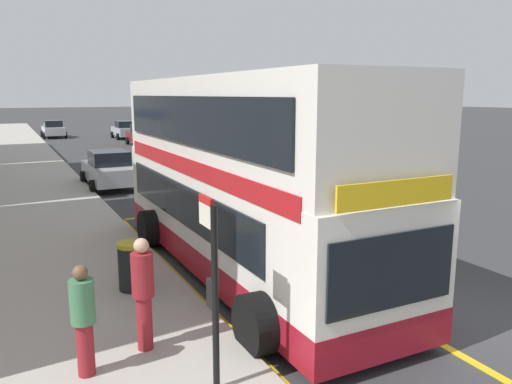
{
  "coord_description": "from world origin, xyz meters",
  "views": [
    {
      "loc": [
        -7.19,
        -5.62,
        4.04
      ],
      "look_at": [
        -2.46,
        3.72,
        1.99
      ],
      "focal_mm": 35.2,
      "sensor_mm": 36.0,
      "label": 1
    }
  ],
  "objects_px": {
    "parked_car_maroon_far": "(143,135)",
    "pedestrian_further_back": "(143,289)",
    "bus_stop_sign": "(213,278)",
    "parked_car_silver_behind": "(53,129)",
    "pedestrian_waiting_near_sign": "(83,317)",
    "litter_bin": "(133,266)",
    "double_decker_bus": "(241,183)",
    "parked_car_silver_distant": "(125,130)",
    "parked_car_silver_ahead": "(109,169)"
  },
  "relations": [
    {
      "from": "parked_car_silver_behind",
      "to": "parked_car_maroon_far",
      "type": "bearing_deg",
      "value": -63.2
    },
    {
      "from": "parked_car_silver_distant",
      "to": "bus_stop_sign",
      "type": "bearing_deg",
      "value": -99.18
    },
    {
      "from": "pedestrian_waiting_near_sign",
      "to": "litter_bin",
      "type": "bearing_deg",
      "value": 64.95
    },
    {
      "from": "double_decker_bus",
      "to": "parked_car_maroon_far",
      "type": "distance_m",
      "value": 30.36
    },
    {
      "from": "double_decker_bus",
      "to": "pedestrian_further_back",
      "type": "distance_m",
      "value": 4.28
    },
    {
      "from": "pedestrian_waiting_near_sign",
      "to": "bus_stop_sign",
      "type": "bearing_deg",
      "value": -35.6
    },
    {
      "from": "parked_car_silver_ahead",
      "to": "pedestrian_further_back",
      "type": "height_order",
      "value": "pedestrian_further_back"
    },
    {
      "from": "pedestrian_waiting_near_sign",
      "to": "pedestrian_further_back",
      "type": "relative_size",
      "value": 0.91
    },
    {
      "from": "parked_car_silver_distant",
      "to": "litter_bin",
      "type": "relative_size",
      "value": 4.28
    },
    {
      "from": "double_decker_bus",
      "to": "parked_car_silver_distant",
      "type": "height_order",
      "value": "double_decker_bus"
    },
    {
      "from": "parked_car_silver_behind",
      "to": "pedestrian_waiting_near_sign",
      "type": "distance_m",
      "value": 44.3
    },
    {
      "from": "pedestrian_further_back",
      "to": "litter_bin",
      "type": "bearing_deg",
      "value": 80.69
    },
    {
      "from": "parked_car_silver_behind",
      "to": "pedestrian_waiting_near_sign",
      "type": "xyz_separation_m",
      "value": [
        -3.61,
        -44.15,
        0.22
      ]
    },
    {
      "from": "double_decker_bus",
      "to": "parked_car_maroon_far",
      "type": "relative_size",
      "value": 2.39
    },
    {
      "from": "bus_stop_sign",
      "to": "pedestrian_further_back",
      "type": "height_order",
      "value": "bus_stop_sign"
    },
    {
      "from": "parked_car_silver_behind",
      "to": "pedestrian_further_back",
      "type": "height_order",
      "value": "pedestrian_further_back"
    },
    {
      "from": "double_decker_bus",
      "to": "pedestrian_waiting_near_sign",
      "type": "relative_size",
      "value": 6.2
    },
    {
      "from": "bus_stop_sign",
      "to": "parked_car_silver_distant",
      "type": "relative_size",
      "value": 0.62
    },
    {
      "from": "bus_stop_sign",
      "to": "parked_car_silver_ahead",
      "type": "height_order",
      "value": "bus_stop_sign"
    },
    {
      "from": "parked_car_maroon_far",
      "to": "pedestrian_further_back",
      "type": "height_order",
      "value": "pedestrian_further_back"
    },
    {
      "from": "double_decker_bus",
      "to": "parked_car_maroon_far",
      "type": "xyz_separation_m",
      "value": [
        5.34,
        29.86,
        -1.26
      ]
    },
    {
      "from": "parked_car_silver_behind",
      "to": "pedestrian_further_back",
      "type": "distance_m",
      "value": 43.88
    },
    {
      "from": "bus_stop_sign",
      "to": "parked_car_silver_behind",
      "type": "bearing_deg",
      "value": 87.33
    },
    {
      "from": "parked_car_silver_distant",
      "to": "pedestrian_further_back",
      "type": "relative_size",
      "value": 2.35
    },
    {
      "from": "bus_stop_sign",
      "to": "parked_car_silver_ahead",
      "type": "distance_m",
      "value": 16.66
    },
    {
      "from": "pedestrian_waiting_near_sign",
      "to": "parked_car_maroon_far",
      "type": "bearing_deg",
      "value": 74.35
    },
    {
      "from": "parked_car_silver_behind",
      "to": "pedestrian_waiting_near_sign",
      "type": "relative_size",
      "value": 2.59
    },
    {
      "from": "parked_car_maroon_far",
      "to": "litter_bin",
      "type": "xyz_separation_m",
      "value": [
        -7.93,
        -30.23,
        -0.17
      ]
    },
    {
      "from": "parked_car_silver_distant",
      "to": "parked_car_maroon_far",
      "type": "bearing_deg",
      "value": -89.52
    },
    {
      "from": "parked_car_silver_behind",
      "to": "parked_car_silver_ahead",
      "type": "bearing_deg",
      "value": -90.98
    },
    {
      "from": "double_decker_bus",
      "to": "parked_car_silver_distant",
      "type": "xyz_separation_m",
      "value": [
        5.49,
        36.82,
        -1.26
      ]
    },
    {
      "from": "pedestrian_further_back",
      "to": "parked_car_silver_behind",
      "type": "bearing_deg",
      "value": 86.5
    },
    {
      "from": "bus_stop_sign",
      "to": "parked_car_silver_behind",
      "type": "xyz_separation_m",
      "value": [
        2.11,
        45.23,
        -0.88
      ]
    },
    {
      "from": "parked_car_silver_distant",
      "to": "pedestrian_waiting_near_sign",
      "type": "relative_size",
      "value": 2.59
    },
    {
      "from": "double_decker_bus",
      "to": "pedestrian_waiting_near_sign",
      "type": "height_order",
      "value": "double_decker_bus"
    },
    {
      "from": "double_decker_bus",
      "to": "parked_car_silver_distant",
      "type": "distance_m",
      "value": 37.25
    },
    {
      "from": "bus_stop_sign",
      "to": "pedestrian_waiting_near_sign",
      "type": "xyz_separation_m",
      "value": [
        -1.5,
        1.08,
        -0.66
      ]
    },
    {
      "from": "double_decker_bus",
      "to": "parked_car_silver_ahead",
      "type": "height_order",
      "value": "double_decker_bus"
    },
    {
      "from": "double_decker_bus",
      "to": "parked_car_silver_behind",
      "type": "bearing_deg",
      "value": 90.46
    },
    {
      "from": "parked_car_maroon_far",
      "to": "parked_car_silver_behind",
      "type": "relative_size",
      "value": 1.0
    },
    {
      "from": "bus_stop_sign",
      "to": "pedestrian_waiting_near_sign",
      "type": "height_order",
      "value": "bus_stop_sign"
    },
    {
      "from": "parked_car_silver_behind",
      "to": "parked_car_silver_distant",
      "type": "distance_m",
      "value": 7.11
    },
    {
      "from": "parked_car_maroon_far",
      "to": "parked_car_silver_behind",
      "type": "xyz_separation_m",
      "value": [
        -5.67,
        11.05,
        0.0
      ]
    },
    {
      "from": "bus_stop_sign",
      "to": "litter_bin",
      "type": "height_order",
      "value": "bus_stop_sign"
    },
    {
      "from": "double_decker_bus",
      "to": "litter_bin",
      "type": "relative_size",
      "value": 10.24
    },
    {
      "from": "parked_car_maroon_far",
      "to": "parked_car_silver_distant",
      "type": "bearing_deg",
      "value": -91.98
    },
    {
      "from": "pedestrian_waiting_near_sign",
      "to": "pedestrian_further_back",
      "type": "distance_m",
      "value": 1.0
    },
    {
      "from": "pedestrian_waiting_near_sign",
      "to": "litter_bin",
      "type": "height_order",
      "value": "pedestrian_waiting_near_sign"
    },
    {
      "from": "double_decker_bus",
      "to": "litter_bin",
      "type": "distance_m",
      "value": 2.98
    },
    {
      "from": "parked_car_silver_ahead",
      "to": "litter_bin",
      "type": "bearing_deg",
      "value": -97.37
    }
  ]
}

